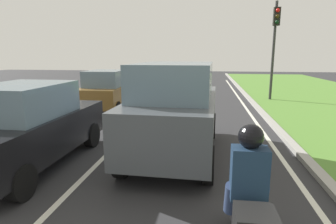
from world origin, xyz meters
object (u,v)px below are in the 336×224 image
Objects in this scene: rider_person at (249,171)px; traffic_light_near_right at (275,35)px; car_suv_ahead at (175,109)px; motorcycle at (246,223)px; car_sedan_left_lane at (28,126)px; car_hatchback_far at (107,90)px.

rider_person is 13.18m from traffic_light_near_right.
rider_person is at bearing -103.08° from traffic_light_near_right.
motorcycle is at bearing -69.44° from car_suv_ahead.
car_sedan_left_lane is 3.72× the size of rider_person.
car_hatchback_far is at bearing 126.27° from car_suv_ahead.
car_suv_ahead is 3.92× the size of rider_person.
motorcycle is at bearing -103.02° from traffic_light_near_right.
car_hatchback_far reaches higher than motorcycle.
car_hatchback_far is (-3.65, 5.33, -0.28)m from car_suv_ahead.
rider_person reaches higher than motorcycle.
car_sedan_left_lane is at bearing -86.72° from car_hatchback_far.
car_hatchback_far is 9.02m from traffic_light_near_right.
car_sedan_left_lane is at bearing -125.80° from traffic_light_near_right.
motorcycle is at bearing -89.38° from rider_person.
traffic_light_near_right reaches higher than motorcycle.
car_suv_ahead is 1.22× the size of car_hatchback_far.
car_suv_ahead is 6.47m from car_hatchback_far.
car_hatchback_far is 10.27m from motorcycle.
car_hatchback_far is 0.73× the size of traffic_light_near_right.
car_suv_ahead is 3.85m from rider_person.
traffic_light_near_right reaches higher than car_hatchback_far.
rider_person is (4.39, -2.48, 0.27)m from car_sedan_left_lane.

